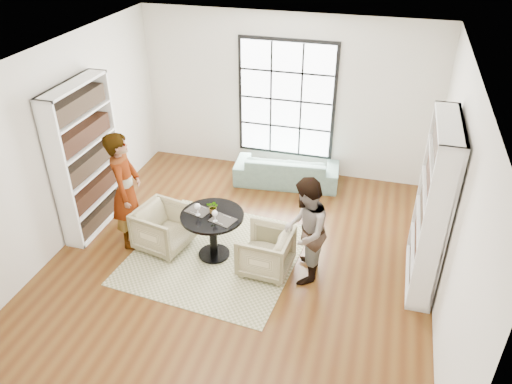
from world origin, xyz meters
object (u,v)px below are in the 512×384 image
(armchair_right, at_px, (265,251))
(person_left, at_px, (126,190))
(armchair_left, at_px, (164,228))
(pedestal_table, at_px, (213,226))
(sofa, at_px, (287,169))
(wine_glass_left, at_px, (197,207))
(wine_glass_right, at_px, (215,214))
(flower_centerpiece, at_px, (213,207))
(person_right, at_px, (305,231))

(armchair_right, bearing_deg, person_left, -89.36)
(armchair_left, relative_size, person_left, 0.41)
(pedestal_table, distance_m, sofa, 2.52)
(armchair_left, height_order, armchair_right, armchair_left)
(armchair_left, relative_size, wine_glass_left, 3.85)
(person_left, bearing_deg, wine_glass_left, -108.95)
(armchair_left, distance_m, wine_glass_right, 1.06)
(flower_centerpiece, bearing_deg, armchair_right, -11.43)
(armchair_right, bearing_deg, armchair_left, -90.44)
(wine_glass_left, height_order, flower_centerpiece, flower_centerpiece)
(pedestal_table, xyz_separation_m, sofa, (0.57, 2.45, -0.26))
(armchair_right, relative_size, person_left, 0.39)
(pedestal_table, bearing_deg, flower_centerpiece, 85.25)
(pedestal_table, relative_size, sofa, 0.48)
(sofa, bearing_deg, flower_centerpiece, 71.14)
(sofa, bearing_deg, person_right, 102.04)
(sofa, distance_m, flower_centerpiece, 2.52)
(sofa, height_order, person_left, person_left)
(armchair_right, distance_m, person_right, 0.72)
(sofa, relative_size, person_left, 1.03)
(person_right, xyz_separation_m, flower_centerpiece, (-1.38, 0.17, 0.05))
(pedestal_table, relative_size, wine_glass_left, 4.73)
(pedestal_table, height_order, wine_glass_left, wine_glass_left)
(pedestal_table, height_order, wine_glass_right, wine_glass_right)
(person_left, xyz_separation_m, person_right, (2.73, -0.12, -0.14))
(wine_glass_left, bearing_deg, person_left, 176.43)
(armchair_right, relative_size, person_right, 0.46)
(person_right, bearing_deg, wine_glass_left, -95.06)
(person_right, height_order, wine_glass_right, person_right)
(armchair_left, bearing_deg, person_left, 101.78)
(pedestal_table, xyz_separation_m, person_left, (-1.35, 0.01, 0.39))
(person_right, relative_size, wine_glass_right, 8.63)
(sofa, height_order, flower_centerpiece, flower_centerpiece)
(sofa, relative_size, armchair_left, 2.54)
(armchair_right, distance_m, wine_glass_left, 1.16)
(flower_centerpiece, bearing_deg, armchair_left, -176.81)
(armchair_right, bearing_deg, wine_glass_right, -83.38)
(pedestal_table, height_order, person_left, person_left)
(pedestal_table, relative_size, person_left, 0.50)
(wine_glass_left, xyz_separation_m, flower_centerpiece, (0.20, 0.12, -0.04))
(person_right, height_order, wine_glass_left, person_right)
(wine_glass_right, bearing_deg, person_right, 1.59)
(person_left, xyz_separation_m, wine_glass_right, (1.46, -0.16, -0.06))
(sofa, distance_m, wine_glass_left, 2.69)
(armchair_left, xyz_separation_m, wine_glass_right, (0.91, -0.16, 0.53))
(person_right, bearing_deg, flower_centerpiece, -100.18)
(sofa, distance_m, armchair_left, 2.80)
(person_left, bearing_deg, armchair_left, -105.38)
(pedestal_table, relative_size, armchair_left, 1.23)
(sofa, height_order, armchair_right, armchair_right)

